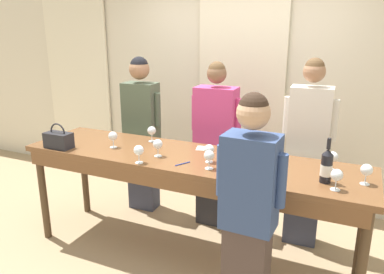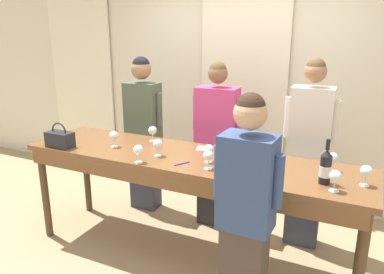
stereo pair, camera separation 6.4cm
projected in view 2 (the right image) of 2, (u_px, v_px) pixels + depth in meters
ground_plane at (189, 254)px, 3.50m from camera, size 18.00×18.00×0.00m
wall_back at (245, 84)px, 4.42m from camera, size 12.00×0.06×2.80m
curtain_panel_left at (82, 78)px, 5.38m from camera, size 1.04×0.03×2.69m
curtain_panel_center at (243, 89)px, 4.38m from camera, size 1.04×0.03×2.69m
tasting_bar at (187, 167)px, 3.23m from camera, size 3.02×0.76×0.98m
wine_bottle at (326, 167)px, 2.63m from camera, size 0.08×0.08×0.33m
handbag at (60, 139)px, 3.45m from camera, size 0.25×0.13×0.23m
wine_glass_front_left at (335, 177)px, 2.51m from camera, size 0.08×0.08×0.15m
wine_glass_front_mid at (209, 150)px, 3.05m from camera, size 0.08×0.08×0.15m
wine_glass_front_right at (138, 150)px, 3.04m from camera, size 0.08×0.08×0.15m
wine_glass_center_left at (208, 156)px, 2.90m from camera, size 0.08×0.08×0.15m
wine_glass_center_mid at (114, 136)px, 3.44m from camera, size 0.08×0.08×0.15m
wine_glass_center_right at (333, 158)px, 2.86m from camera, size 0.08×0.08×0.15m
wine_glass_back_left at (158, 144)px, 3.20m from camera, size 0.08×0.08×0.15m
wine_glass_back_mid at (153, 131)px, 3.61m from camera, size 0.08×0.08×0.15m
wine_glass_back_right at (366, 172)px, 2.59m from camera, size 0.08×0.08×0.15m
napkin at (204, 148)px, 3.42m from camera, size 0.15×0.15×0.00m
pen at (182, 164)px, 3.03m from camera, size 0.08×0.13×0.01m
guest_olive_jacket at (144, 131)px, 4.19m from camera, size 0.48×0.25×1.75m
guest_pink_top at (217, 145)px, 3.84m from camera, size 0.53×0.24×1.73m
guest_cream_sweater at (308, 152)px, 3.45m from camera, size 0.48×0.23×1.79m
host_pouring at (246, 214)px, 2.42m from camera, size 0.46×0.24×1.68m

